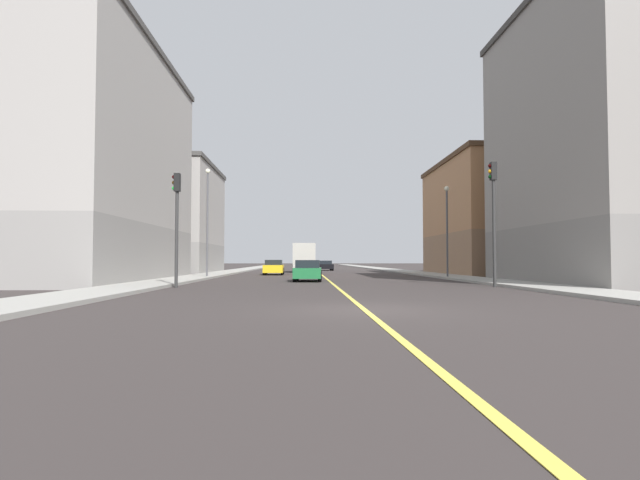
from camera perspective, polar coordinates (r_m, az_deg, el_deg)
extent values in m
plane|color=#352E2D|center=(13.87, 5.02, -7.85)|extent=(400.00, 400.00, 0.00)
cube|color=#9E9B93|center=(63.74, 8.46, -3.41)|extent=(2.89, 168.00, 0.15)
cube|color=#9E9B93|center=(63.24, -9.19, -3.41)|extent=(2.89, 168.00, 0.15)
cube|color=#E5D14C|center=(62.74, -0.33, -3.51)|extent=(0.16, 154.00, 0.01)
cube|color=slate|center=(33.20, 30.83, -1.45)|extent=(10.21, 14.56, 3.29)
cube|color=gray|center=(34.21, 30.55, 12.02)|extent=(10.21, 14.56, 12.64)
cube|color=#3B3937|center=(36.34, 30.33, 22.04)|extent=(10.51, 14.86, 0.40)
cube|color=#8F6B4F|center=(49.36, 19.45, -1.55)|extent=(10.21, 15.70, 3.74)
cube|color=#A8754C|center=(49.67, 19.38, 4.32)|extent=(10.21, 15.70, 6.41)
cube|color=#4B3422|center=(50.17, 19.32, 8.19)|extent=(10.51, 16.00, 0.40)
cube|color=gray|center=(36.08, -25.76, -1.35)|extent=(10.21, 19.74, 3.58)
cube|color=#9E9993|center=(36.92, -25.56, 10.25)|extent=(10.21, 19.74, 11.27)
cube|color=#474442|center=(38.59, -25.40, 18.74)|extent=(10.51, 20.04, 0.40)
cube|color=gray|center=(55.50, -17.13, -2.03)|extent=(10.21, 14.42, 3.00)
cube|color=#9E9993|center=(55.79, -17.06, 3.60)|extent=(10.21, 14.42, 7.94)
cube|color=#474442|center=(56.36, -17.01, 7.83)|extent=(10.51, 14.72, 0.40)
cylinder|color=#2D2D2D|center=(26.74, 19.04, 0.71)|extent=(0.16, 0.16, 5.37)
cube|color=black|center=(27.08, 18.95, 7.35)|extent=(0.28, 0.32, 0.90)
sphere|color=#320404|center=(27.07, 18.62, 7.93)|extent=(0.20, 0.20, 0.20)
sphere|color=orange|center=(27.02, 18.63, 7.35)|extent=(0.20, 0.20, 0.20)
sphere|color=black|center=(26.97, 18.64, 6.76)|extent=(0.20, 0.20, 0.20)
cylinder|color=#2D2D2D|center=(25.74, -15.87, 0.06)|extent=(0.16, 0.16, 4.72)
cube|color=black|center=(26.00, -15.80, 6.26)|extent=(0.28, 0.32, 0.90)
sphere|color=#320404|center=(26.08, -16.14, 6.84)|extent=(0.20, 0.20, 0.20)
sphere|color=#352204|center=(26.04, -16.14, 6.23)|extent=(0.20, 0.20, 0.20)
sphere|color=green|center=(26.00, -16.15, 5.62)|extent=(0.20, 0.20, 0.20)
cylinder|color=#4C4C51|center=(38.24, 14.14, 0.72)|extent=(0.14, 0.14, 6.32)
sphere|color=#EAEACC|center=(38.55, 14.09, 5.64)|extent=(0.36, 0.36, 0.36)
cylinder|color=#4C4C51|center=(38.81, -12.59, 1.72)|extent=(0.14, 0.14, 7.75)
sphere|color=#EAEACC|center=(39.29, -12.54, 7.59)|extent=(0.36, 0.36, 0.36)
cube|color=red|center=(48.02, -1.39, -3.26)|extent=(1.99, 4.25, 0.62)
cube|color=black|center=(48.18, -1.40, -2.63)|extent=(1.69, 2.18, 0.43)
cylinder|color=black|center=(49.29, -2.43, -3.48)|extent=(0.25, 0.65, 0.64)
cylinder|color=black|center=(49.36, -0.49, -3.48)|extent=(0.25, 0.65, 0.64)
cylinder|color=black|center=(46.70, -2.34, -3.55)|extent=(0.25, 0.65, 0.64)
cylinder|color=black|center=(46.78, -0.29, -3.55)|extent=(0.25, 0.65, 0.64)
cube|color=black|center=(65.90, 0.57, -3.00)|extent=(2.08, 4.16, 0.61)
cube|color=black|center=(66.02, 0.56, -2.54)|extent=(1.74, 1.81, 0.47)
cylinder|color=black|center=(67.09, -0.26, -3.17)|extent=(0.25, 0.65, 0.64)
cylinder|color=black|center=(67.24, 1.21, -3.16)|extent=(0.25, 0.65, 0.64)
cylinder|color=black|center=(64.57, -0.09, -3.20)|extent=(0.25, 0.65, 0.64)
cylinder|color=black|center=(64.73, 1.44, -3.20)|extent=(0.25, 0.65, 0.64)
cube|color=#1E6B38|center=(32.46, -1.38, -3.71)|extent=(1.88, 4.17, 0.64)
cube|color=black|center=(32.41, -1.38, -2.71)|extent=(1.59, 2.15, 0.49)
cylinder|color=black|center=(33.77, -2.62, -4.03)|extent=(0.25, 0.65, 0.64)
cylinder|color=black|center=(33.71, 0.01, -4.03)|extent=(0.25, 0.65, 0.64)
cylinder|color=black|center=(31.23, -2.88, -4.17)|extent=(0.25, 0.65, 0.64)
cylinder|color=black|center=(31.17, -0.04, -4.18)|extent=(0.25, 0.65, 0.64)
cube|color=gold|center=(46.89, -5.23, -3.24)|extent=(1.81, 4.36, 0.68)
cube|color=black|center=(47.02, -5.22, -2.53)|extent=(1.57, 2.13, 0.47)
cylinder|color=black|center=(48.28, -6.10, -3.49)|extent=(0.23, 0.64, 0.64)
cylinder|color=black|center=(48.21, -4.20, -3.50)|extent=(0.23, 0.64, 0.64)
cylinder|color=black|center=(45.60, -6.33, -3.56)|extent=(0.23, 0.64, 0.64)
cylinder|color=black|center=(45.51, -4.30, -3.57)|extent=(0.23, 0.64, 0.64)
cube|color=navy|center=(59.80, -1.81, -2.32)|extent=(2.41, 2.17, 1.93)
cube|color=#B2B2A8|center=(55.70, -1.81, -1.82)|extent=(2.41, 5.11, 2.71)
cylinder|color=black|center=(59.43, -2.88, -3.15)|extent=(0.30, 0.90, 0.90)
cylinder|color=black|center=(59.43, -0.75, -3.15)|extent=(0.30, 0.90, 0.90)
cylinder|color=black|center=(54.63, -2.97, -3.23)|extent=(0.30, 0.90, 0.90)
cylinder|color=black|center=(54.64, -0.65, -3.23)|extent=(0.30, 0.90, 0.90)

